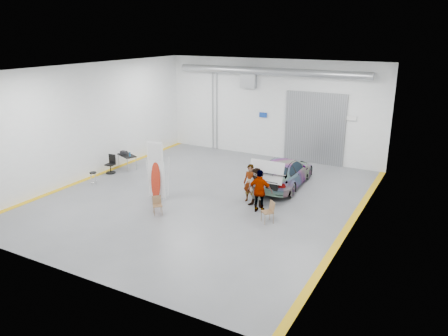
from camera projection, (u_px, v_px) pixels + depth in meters
The scene contains 13 objects.
ground at pixel (204, 197), 20.85m from camera, with size 16.00×16.00×0.00m, color slate.
room_shell at pixel (231, 105), 21.36m from camera, with size 14.02×16.18×6.01m.
sedan_car at pixel (284, 172), 22.14m from camera, with size 2.03×4.97×1.44m, color silver.
person_a at pixel (250, 183), 20.01m from camera, with size 0.65×0.43×1.79m, color #946B50.
person_b at pixel (257, 188), 19.35m from camera, with size 0.89×0.68×1.82m, color teal.
person_c at pixel (260, 191), 18.86m from camera, with size 1.11×0.46×1.91m, color brown.
surfboard_display at pixel (155, 175), 20.18m from camera, with size 0.83×0.30×2.96m.
folding_chair_near at pixel (158, 209), 18.80m from camera, with size 0.53×0.60×0.80m.
folding_chair_far at pixel (267, 216), 17.98m from camera, with size 0.61×0.68×0.92m.
shop_stool at pixel (93, 179), 22.25m from camera, with size 0.36×0.36×0.71m.
work_table at pixel (126, 155), 24.89m from camera, with size 1.42×1.09×1.04m.
office_chair at pixel (111, 165), 24.18m from camera, with size 0.54×0.54×1.02m.
trunk_lid at pixel (267, 170), 20.04m from camera, with size 1.68×1.02×0.04m, color silver.
Camera 1 is at (10.16, -16.62, 7.61)m, focal length 35.00 mm.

